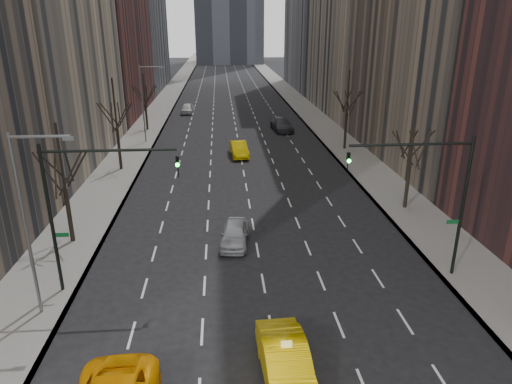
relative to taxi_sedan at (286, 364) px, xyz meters
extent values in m
cube|color=slate|center=(-12.44, 65.44, -0.77)|extent=(4.50, 320.00, 0.15)
cube|color=slate|center=(12.06, 65.44, -0.77)|extent=(4.50, 320.00, 0.15)
cylinder|color=black|center=(-12.19, 13.44, 1.09)|extent=(0.28, 0.28, 3.57)
cylinder|color=black|center=(-12.19, 13.44, 5.00)|extent=(0.16, 0.16, 4.25)
cylinder|color=black|center=(-12.04, 14.29, 4.10)|extent=(0.42, 1.80, 2.52)
cylinder|color=black|center=(-11.39, 13.74, 4.10)|extent=(1.74, 0.72, 2.52)
cylinder|color=black|center=(-11.54, 12.89, 4.10)|extent=(1.46, 1.25, 2.52)
cylinder|color=black|center=(-12.34, 12.60, 4.10)|extent=(0.42, 1.80, 2.52)
cylinder|color=black|center=(-13.00, 13.15, 4.10)|extent=(1.74, 0.72, 2.52)
cylinder|color=black|center=(-12.85, 14.00, 4.10)|extent=(1.46, 1.25, 2.52)
cylinder|color=black|center=(-12.19, 29.44, 1.30)|extent=(0.28, 0.28, 3.99)
cylinder|color=black|center=(-12.19, 29.44, 5.67)|extent=(0.16, 0.16, 4.75)
cylinder|color=black|center=(-12.04, 30.29, 4.52)|extent=(0.42, 1.80, 2.52)
cylinder|color=black|center=(-11.39, 29.74, 4.52)|extent=(1.74, 0.72, 2.52)
cylinder|color=black|center=(-11.54, 28.89, 4.52)|extent=(1.46, 1.25, 2.52)
cylinder|color=black|center=(-12.34, 28.60, 4.52)|extent=(0.42, 1.80, 2.52)
cylinder|color=black|center=(-13.00, 29.15, 4.52)|extent=(1.74, 0.72, 2.52)
cylinder|color=black|center=(-12.85, 30.00, 4.52)|extent=(1.46, 1.25, 2.52)
cylinder|color=black|center=(-12.19, 47.44, 0.98)|extent=(0.28, 0.28, 3.36)
cylinder|color=black|center=(-12.19, 47.44, 4.66)|extent=(0.16, 0.16, 4.00)
cylinder|color=black|center=(-12.04, 48.29, 3.89)|extent=(0.42, 1.80, 2.52)
cylinder|color=black|center=(-11.39, 47.74, 3.89)|extent=(1.74, 0.72, 2.52)
cylinder|color=black|center=(-11.54, 46.89, 3.89)|extent=(1.46, 1.25, 2.52)
cylinder|color=black|center=(-12.34, 46.60, 3.89)|extent=(0.42, 1.80, 2.52)
cylinder|color=black|center=(-13.00, 47.15, 3.89)|extent=(1.74, 0.72, 2.52)
cylinder|color=black|center=(-12.85, 48.00, 3.89)|extent=(1.46, 1.25, 2.52)
cylinder|color=black|center=(11.81, 17.44, 1.09)|extent=(0.28, 0.28, 3.57)
cylinder|color=black|center=(11.81, 17.44, 5.00)|extent=(0.16, 0.16, 4.25)
cylinder|color=black|center=(11.96, 18.29, 4.10)|extent=(0.42, 1.80, 2.52)
cylinder|color=black|center=(12.61, 17.74, 4.10)|extent=(1.74, 0.72, 2.52)
cylinder|color=black|center=(12.46, 16.89, 4.10)|extent=(1.46, 1.25, 2.52)
cylinder|color=black|center=(11.66, 16.60, 4.10)|extent=(0.42, 1.80, 2.52)
cylinder|color=black|center=(11.00, 17.15, 4.10)|extent=(1.74, 0.72, 2.52)
cylinder|color=black|center=(11.15, 18.00, 4.10)|extent=(1.46, 1.25, 2.52)
cylinder|color=black|center=(11.81, 35.44, 1.30)|extent=(0.28, 0.28, 3.99)
cylinder|color=black|center=(11.81, 35.44, 5.67)|extent=(0.16, 0.16, 4.75)
cylinder|color=black|center=(11.96, 36.29, 4.52)|extent=(0.42, 1.80, 2.52)
cylinder|color=black|center=(12.61, 35.74, 4.52)|extent=(1.74, 0.72, 2.52)
cylinder|color=black|center=(12.46, 34.89, 4.52)|extent=(1.46, 1.25, 2.52)
cylinder|color=black|center=(11.66, 34.60, 4.52)|extent=(0.42, 1.80, 2.52)
cylinder|color=black|center=(11.00, 35.15, 4.52)|extent=(1.74, 0.72, 2.52)
cylinder|color=black|center=(11.15, 36.00, 4.52)|extent=(1.46, 1.25, 2.52)
cylinder|color=black|center=(-10.99, 7.44, 3.30)|extent=(0.18, 0.18, 8.00)
cylinder|color=black|center=(-7.74, 7.44, 6.90)|extent=(6.50, 0.14, 0.14)
imported|color=black|center=(-4.49, 7.44, 6.00)|extent=(0.18, 0.22, 1.10)
sphere|color=#0CFF33|center=(-4.49, 7.26, 6.15)|extent=(0.20, 0.20, 0.20)
cube|color=#0C5926|center=(-10.59, 7.44, 2.50)|extent=(0.70, 0.04, 0.22)
cylinder|color=black|center=(10.61, 7.44, 3.30)|extent=(0.18, 0.18, 8.00)
cylinder|color=black|center=(7.36, 7.44, 6.90)|extent=(6.50, 0.14, 0.14)
imported|color=black|center=(4.11, 7.44, 6.00)|extent=(0.18, 0.22, 1.10)
sphere|color=#0CFF33|center=(4.11, 7.26, 6.15)|extent=(0.20, 0.20, 0.20)
cube|color=#0C5926|center=(10.21, 7.44, 2.50)|extent=(0.70, 0.04, 0.22)
cylinder|color=slate|center=(-11.39, 5.44, 3.80)|extent=(0.16, 0.16, 9.00)
cylinder|color=slate|center=(-10.09, 5.44, 8.10)|extent=(2.60, 0.14, 0.14)
cube|color=slate|center=(-8.89, 5.44, 8.00)|extent=(0.50, 0.22, 0.15)
cylinder|color=slate|center=(-11.39, 40.44, 3.80)|extent=(0.16, 0.16, 9.00)
cylinder|color=slate|center=(-10.09, 40.44, 8.10)|extent=(2.60, 0.14, 0.14)
cube|color=slate|center=(-8.89, 40.44, 8.00)|extent=(0.50, 0.22, 0.15)
imported|color=yellow|center=(0.00, 0.00, 0.00)|extent=(2.09, 5.24, 1.69)
imported|color=#AEB2B7|center=(-1.60, 12.42, -0.12)|extent=(2.21, 4.41, 1.44)
imported|color=#E9C104|center=(-0.40, 33.61, -0.05)|extent=(2.10, 4.94, 1.59)
imported|color=#333238|center=(5.92, 45.87, 0.00)|extent=(2.87, 6.01, 1.69)
imported|color=silver|center=(-7.60, 59.93, -0.07)|extent=(2.07, 4.66, 1.56)
camera|label=1|loc=(-2.33, -14.44, 12.61)|focal=32.00mm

